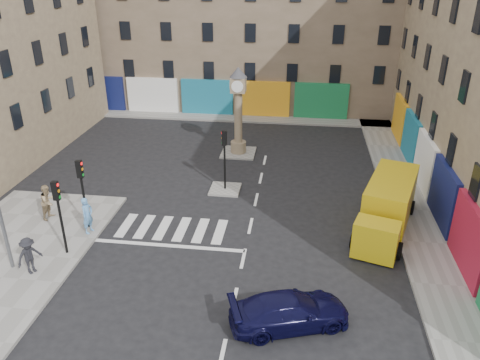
% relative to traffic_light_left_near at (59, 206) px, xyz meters
% --- Properties ---
extents(ground, '(120.00, 120.00, 0.00)m').
position_rel_traffic_light_left_near_xyz_m(ground, '(8.30, -0.20, -2.62)').
color(ground, black).
rests_on(ground, ground).
extents(sidewalk_right, '(2.60, 30.00, 0.15)m').
position_rel_traffic_light_left_near_xyz_m(sidewalk_right, '(17.00, 9.80, -2.55)').
color(sidewalk_right, gray).
rests_on(sidewalk_right, ground).
extents(sidewalk_far, '(32.00, 2.40, 0.15)m').
position_rel_traffic_light_left_near_xyz_m(sidewalk_far, '(4.30, 22.00, -2.55)').
color(sidewalk_far, gray).
rests_on(sidewalk_far, ground).
extents(island_near, '(1.80, 1.80, 0.12)m').
position_rel_traffic_light_left_near_xyz_m(island_near, '(6.30, 7.80, -2.56)').
color(island_near, gray).
rests_on(island_near, ground).
extents(island_far, '(2.40, 2.40, 0.12)m').
position_rel_traffic_light_left_near_xyz_m(island_far, '(6.30, 13.80, -2.56)').
color(island_far, gray).
rests_on(island_far, ground).
extents(building_far, '(32.00, 10.00, 17.00)m').
position_rel_traffic_light_left_near_xyz_m(building_far, '(4.30, 27.80, 5.88)').
color(building_far, '#7F6A55').
rests_on(building_far, ground).
extents(traffic_light_left_near, '(0.28, 0.22, 3.70)m').
position_rel_traffic_light_left_near_xyz_m(traffic_light_left_near, '(0.00, 0.00, 0.00)').
color(traffic_light_left_near, black).
rests_on(traffic_light_left_near, sidewalk_left).
extents(traffic_light_left_far, '(0.28, 0.22, 3.70)m').
position_rel_traffic_light_left_near_xyz_m(traffic_light_left_far, '(0.00, 2.40, 0.00)').
color(traffic_light_left_far, black).
rests_on(traffic_light_left_far, sidewalk_left).
extents(traffic_light_island, '(0.28, 0.22, 3.70)m').
position_rel_traffic_light_left_near_xyz_m(traffic_light_island, '(6.30, 7.80, -0.03)').
color(traffic_light_island, black).
rests_on(traffic_light_island, island_near).
extents(clock_pillar, '(1.20, 1.20, 6.10)m').
position_rel_traffic_light_left_near_xyz_m(clock_pillar, '(6.30, 13.80, 0.93)').
color(clock_pillar, '#978563').
rests_on(clock_pillar, island_far).
extents(navy_sedan, '(4.94, 3.27, 1.33)m').
position_rel_traffic_light_left_near_xyz_m(navy_sedan, '(10.58, -3.31, -1.96)').
color(navy_sedan, black).
rests_on(navy_sedan, ground).
extents(yellow_van, '(4.04, 7.19, 2.51)m').
position_rel_traffic_light_left_near_xyz_m(yellow_van, '(15.28, 4.61, -1.37)').
color(yellow_van, gold).
rests_on(yellow_van, ground).
extents(pedestrian_blue, '(0.61, 0.79, 1.92)m').
position_rel_traffic_light_left_near_xyz_m(pedestrian_blue, '(0.30, 1.90, -1.51)').
color(pedestrian_blue, '#5B97D1').
rests_on(pedestrian_blue, sidewalk_left).
extents(pedestrian_tan, '(0.89, 1.05, 1.91)m').
position_rel_traffic_light_left_near_xyz_m(pedestrian_tan, '(-2.38, 3.02, -1.52)').
color(pedestrian_tan, tan).
rests_on(pedestrian_tan, sidewalk_left).
extents(pedestrian_dark, '(1.12, 1.30, 1.75)m').
position_rel_traffic_light_left_near_xyz_m(pedestrian_dark, '(-0.79, -1.67, -1.60)').
color(pedestrian_dark, black).
rests_on(pedestrian_dark, sidewalk_left).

